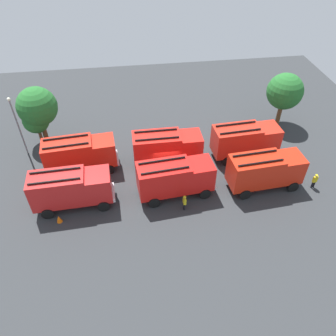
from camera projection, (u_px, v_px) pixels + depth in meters
The scene contains 15 objects.
ground_plane at pixel (168, 178), 33.35m from camera, with size 54.76×54.76×0.00m, color #2D3033.
fire_truck_0 at pixel (71, 188), 29.27m from camera, with size 7.30×3.00×3.88m.
fire_truck_1 at pixel (175, 177), 30.32m from camera, with size 7.39×3.29×3.88m.
fire_truck_2 at pixel (265, 170), 31.08m from camera, with size 7.36×3.18×3.88m.
fire_truck_3 at pixel (80, 153), 32.95m from camera, with size 7.38×3.24×3.88m.
fire_truck_4 at pixel (167, 147), 33.74m from camera, with size 7.21×2.77×3.88m.
fire_truck_5 at pixel (245, 139), 34.71m from camera, with size 7.34×3.13×3.88m.
firefighter_0 at pixel (184, 202), 29.68m from camera, with size 0.28×0.44×1.61m.
firefighter_1 at pixel (71, 148), 35.59m from camera, with size 0.44×0.27×1.62m.
firefighter_2 at pixel (315, 181), 31.79m from camera, with size 0.45×0.31×1.63m.
tree_0 at pixel (36, 120), 35.93m from camera, with size 2.86×2.86×4.43m.
tree_1 at pixel (37, 107), 35.20m from camera, with size 4.29×4.29×6.65m.
tree_2 at pixel (285, 92), 37.99m from camera, with size 4.18×4.18×6.48m.
traffic_cone_0 at pixel (59, 219), 28.92m from camera, with size 0.50×0.50×0.72m, color #F2600C.
lamppost at pixel (17, 123), 33.76m from camera, with size 0.36×0.36×6.89m.
Camera 1 is at (-3.38, -24.10, 22.83)m, focal length 35.22 mm.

